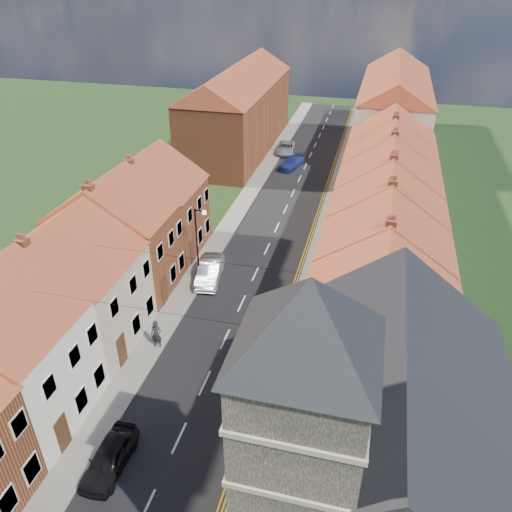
% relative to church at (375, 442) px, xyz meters
% --- Properties ---
extents(road, '(7.00, 90.00, 0.02)m').
position_rel_church_xyz_m(road, '(-9.36, 26.68, -5.87)').
color(road, black).
rests_on(road, ground).
extents(pavement_left, '(1.80, 90.00, 0.12)m').
position_rel_church_xyz_m(pavement_left, '(-13.76, 26.68, -5.82)').
color(pavement_left, gray).
rests_on(pavement_left, ground).
extents(pavement_right, '(1.80, 90.00, 0.12)m').
position_rel_church_xyz_m(pavement_right, '(-4.96, 26.68, -5.82)').
color(pavement_right, gray).
rests_on(pavement_right, ground).
extents(church, '(11.25, 14.25, 15.20)m').
position_rel_church_xyz_m(church, '(0.00, 0.00, 0.00)').
color(church, '#342F24').
rests_on(church, ground).
extents(cottage_r_tudor, '(8.30, 5.20, 9.00)m').
position_rel_church_xyz_m(cottage_r_tudor, '(-0.09, 9.37, -1.41)').
color(cottage_r_tudor, beige).
rests_on(cottage_r_tudor, ground).
extents(cottage_r_white_near, '(8.30, 6.00, 9.00)m').
position_rel_church_xyz_m(cottage_r_white_near, '(-0.06, 14.77, -1.40)').
color(cottage_r_white_near, beige).
rests_on(cottage_r_white_near, ground).
extents(cottage_r_cream_mid, '(8.30, 5.20, 9.00)m').
position_rel_church_xyz_m(cottage_r_cream_mid, '(-0.06, 20.17, -1.40)').
color(cottage_r_cream_mid, beige).
rests_on(cottage_r_cream_mid, ground).
extents(cottage_r_pink, '(8.30, 6.00, 9.00)m').
position_rel_church_xyz_m(cottage_r_pink, '(-0.06, 25.57, -1.40)').
color(cottage_r_pink, beige).
rests_on(cottage_r_pink, ground).
extents(cottage_r_white_far, '(8.30, 5.20, 9.00)m').
position_rel_church_xyz_m(cottage_r_white_far, '(-0.06, 30.97, -1.40)').
color(cottage_r_white_far, beige).
rests_on(cottage_r_white_far, ground).
extents(cottage_r_cream_far, '(8.30, 6.00, 9.00)m').
position_rel_church_xyz_m(cottage_r_cream_far, '(-0.06, 36.37, -1.40)').
color(cottage_r_cream_far, beige).
rests_on(cottage_r_cream_far, ground).
extents(cottage_l_white, '(8.30, 6.90, 8.80)m').
position_rel_church_xyz_m(cottage_l_white, '(-18.66, 8.62, -1.51)').
color(cottage_l_white, beige).
rests_on(cottage_l_white, ground).
extents(cottage_l_brick_mid, '(8.30, 5.70, 9.10)m').
position_rel_church_xyz_m(cottage_l_brick_mid, '(-18.66, 14.72, -1.35)').
color(cottage_l_brick_mid, brown).
rests_on(cottage_l_brick_mid, ground).
extents(cottage_l_pink, '(8.30, 6.30, 8.80)m').
position_rel_church_xyz_m(cottage_l_pink, '(-18.66, 20.52, -1.51)').
color(cottage_l_pink, brown).
rests_on(cottage_l_pink, ground).
extents(block_right_far, '(8.30, 24.20, 10.50)m').
position_rel_church_xyz_m(block_right_far, '(-0.06, 51.68, -0.58)').
color(block_right_far, beige).
rests_on(block_right_far, ground).
extents(block_left_far, '(8.30, 24.20, 10.50)m').
position_rel_church_xyz_m(block_left_far, '(-18.66, 46.68, -0.58)').
color(block_left_far, brown).
rests_on(block_left_far, ground).
extents(lamppost, '(0.88, 0.15, 6.00)m').
position_rel_church_xyz_m(lamppost, '(-13.17, 16.68, -2.34)').
color(lamppost, black).
rests_on(lamppost, pavement_left).
extents(car_near, '(1.65, 3.98, 1.35)m').
position_rel_church_xyz_m(car_near, '(-11.95, 0.31, -5.20)').
color(car_near, black).
rests_on(car_near, ground).
extents(car_mid, '(2.30, 4.81, 1.52)m').
position_rel_church_xyz_m(car_mid, '(-12.56, 17.10, -5.12)').
color(car_mid, '#A9ACB1').
rests_on(car_mid, ground).
extents(car_far, '(2.95, 4.68, 1.26)m').
position_rel_church_xyz_m(car_far, '(-10.86, 41.78, -5.24)').
color(car_far, navy).
rests_on(car_far, ground).
extents(car_distant, '(2.56, 4.79, 1.28)m').
position_rel_church_xyz_m(car_distant, '(-12.56, 46.68, -5.24)').
color(car_distant, '#B2B5BA').
rests_on(car_distant, ground).
extents(pedestrian_left, '(0.73, 0.50, 1.94)m').
position_rel_church_xyz_m(pedestrian_left, '(-13.25, 8.86, -4.79)').
color(pedestrian_left, black).
rests_on(pedestrian_left, pavement_left).
extents(pedestrian_right, '(1.00, 0.85, 1.79)m').
position_rel_church_xyz_m(pedestrian_right, '(-4.26, 6.80, -4.86)').
color(pedestrian_right, '#2A2321').
rests_on(pedestrian_right, pavement_right).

